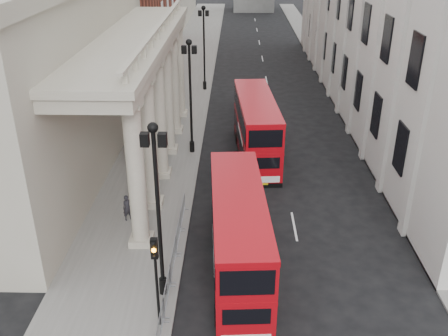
# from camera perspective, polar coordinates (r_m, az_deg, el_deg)

# --- Properties ---
(sidewalk_west) EXTENTS (6.00, 140.00, 0.12)m
(sidewalk_west) POSITION_cam_1_polar(r_m,az_deg,el_deg) (46.90, -5.59, 6.81)
(sidewalk_west) COLOR slate
(sidewalk_west) RESTS_ON ground
(sidewalk_east) EXTENTS (3.00, 140.00, 0.12)m
(sidewalk_east) POSITION_cam_1_polar(r_m,az_deg,el_deg) (47.82, 14.58, 6.46)
(sidewalk_east) COLOR slate
(sidewalk_east) RESTS_ON ground
(kerb) EXTENTS (0.20, 140.00, 0.14)m
(kerb) POSITION_cam_1_polar(r_m,az_deg,el_deg) (46.64, -1.96, 6.82)
(kerb) COLOR slate
(kerb) RESTS_ON ground
(portico_building) EXTENTS (9.00, 28.00, 12.00)m
(portico_building) POSITION_cam_1_polar(r_m,az_deg,el_deg) (35.82, -20.41, 9.26)
(portico_building) COLOR #A7A08C
(portico_building) RESTS_ON ground
(lamp_post_south) EXTENTS (1.05, 0.44, 8.32)m
(lamp_post_south) POSITION_cam_1_polar(r_m,az_deg,el_deg) (21.02, -7.59, -3.85)
(lamp_post_south) COLOR black
(lamp_post_south) RESTS_ON sidewalk_west
(lamp_post_mid) EXTENTS (1.05, 0.44, 8.32)m
(lamp_post_mid) POSITION_cam_1_polar(r_m,az_deg,el_deg) (35.70, -3.87, 8.94)
(lamp_post_mid) COLOR black
(lamp_post_mid) RESTS_ON sidewalk_west
(lamp_post_north) EXTENTS (1.05, 0.44, 8.32)m
(lamp_post_north) POSITION_cam_1_polar(r_m,az_deg,el_deg) (51.18, -2.30, 14.15)
(lamp_post_north) COLOR black
(lamp_post_north) RESTS_ON sidewalk_west
(traffic_light) EXTENTS (0.28, 0.33, 4.30)m
(traffic_light) POSITION_cam_1_polar(r_m,az_deg,el_deg) (20.32, -7.83, -11.11)
(traffic_light) COLOR black
(traffic_light) RESTS_ON sidewalk_west
(crowd_barriers) EXTENTS (0.50, 18.75, 1.10)m
(crowd_barriers) POSITION_cam_1_polar(r_m,az_deg,el_deg) (22.02, -6.95, -15.83)
(crowd_barriers) COLOR gray
(crowd_barriers) RESTS_ON sidewalk_west
(bus_near) EXTENTS (3.01, 10.05, 4.28)m
(bus_near) POSITION_cam_1_polar(r_m,az_deg,el_deg) (23.60, 1.66, -7.62)
(bus_near) COLOR #A7070F
(bus_near) RESTS_ON ground
(bus_far) EXTENTS (3.23, 10.35, 4.40)m
(bus_far) POSITION_cam_1_polar(r_m,az_deg,el_deg) (36.04, 3.69, 4.72)
(bus_far) COLOR #AE0810
(bus_far) RESTS_ON ground
(pedestrian_a) EXTENTS (0.67, 0.60, 1.54)m
(pedestrian_a) POSITION_cam_1_polar(r_m,az_deg,el_deg) (28.89, -10.97, -4.49)
(pedestrian_a) COLOR black
(pedestrian_a) RESTS_ON sidewalk_west
(pedestrian_b) EXTENTS (0.91, 0.80, 1.57)m
(pedestrian_b) POSITION_cam_1_polar(r_m,az_deg,el_deg) (37.89, -10.20, 3.16)
(pedestrian_b) COLOR black
(pedestrian_b) RESTS_ON sidewalk_west
(pedestrian_c) EXTENTS (1.05, 0.87, 1.85)m
(pedestrian_c) POSITION_cam_1_polar(r_m,az_deg,el_deg) (35.55, -7.06, 2.07)
(pedestrian_c) COLOR black
(pedestrian_c) RESTS_ON sidewalk_west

